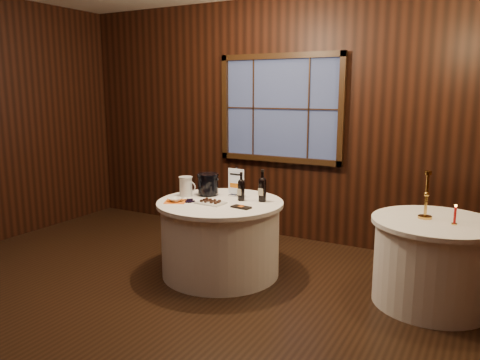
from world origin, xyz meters
The scene contains 16 objects.
ground centered at (0.00, 0.00, 0.00)m, with size 6.00×6.00×0.00m, color black.
back_wall centered at (0.00, 2.48, 1.54)m, with size 6.00×0.10×3.00m.
main_table centered at (0.00, 1.00, 0.39)m, with size 1.28×1.28×0.77m.
side_table centered at (2.00, 1.30, 0.39)m, with size 1.08×1.08×0.77m.
sign_stand centered at (0.04, 1.27, 0.87)m, with size 0.19×0.10×0.31m.
port_bottle_left centered at (0.17, 1.13, 0.90)m, with size 0.07×0.07×0.29m.
port_bottle_right centered at (0.38, 1.20, 0.91)m, with size 0.08×0.08×0.33m.
ice_bucket centered at (-0.25, 1.17, 0.89)m, with size 0.23×0.23×0.23m.
chocolate_plate centered at (-0.03, 0.86, 0.79)m, with size 0.29×0.20×0.04m.
chocolate_box centered at (0.32, 0.86, 0.78)m, with size 0.19×0.09×0.02m, color black.
grape_bunch centered at (-0.23, 0.79, 0.79)m, with size 0.16×0.10×0.04m.
glass_pitcher centered at (-0.43, 1.02, 0.88)m, with size 0.19×0.15×0.21m.
orange_napkin centered at (-0.39, 0.77, 0.77)m, with size 0.21×0.21×0.00m, color orange.
cracker_bowl centered at (-0.39, 0.77, 0.79)m, with size 0.14×0.14×0.04m, color white.
brass_candlestick centered at (1.91, 1.32, 0.92)m, with size 0.12×0.12×0.42m.
red_candle centered at (2.15, 1.23, 0.84)m, with size 0.05×0.05×0.17m.
Camera 1 is at (2.39, -2.93, 1.87)m, focal length 35.00 mm.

